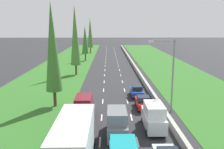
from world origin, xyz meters
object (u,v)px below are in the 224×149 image
at_px(poplar_tree_fifth, 90,33).
at_px(street_light_mast, 170,71).
at_px(blue_hatchback_right_lane, 137,91).
at_px(white_van_right_lane, 154,117).
at_px(white_box_truck_left_lane, 75,141).
at_px(grey_van_centre_lane, 117,123).
at_px(poplar_tree_fourth, 85,40).
at_px(red_hatchback_right_lane, 143,102).
at_px(poplar_tree_second, 52,47).
at_px(maroon_van_left_lane, 84,108).
at_px(poplar_tree_third, 75,36).

bearing_deg(poplar_tree_fifth, street_light_mast, -77.43).
relative_size(blue_hatchback_right_lane, poplar_tree_fifth, 0.29).
bearing_deg(poplar_tree_fifth, white_van_right_lane, -80.55).
xyz_separation_m(white_box_truck_left_lane, grey_van_centre_lane, (3.27, 5.15, -0.78)).
height_order(grey_van_centre_lane, poplar_tree_fourth, poplar_tree_fourth).
relative_size(red_hatchback_right_lane, poplar_tree_second, 0.29).
height_order(grey_van_centre_lane, poplar_tree_second, poplar_tree_second).
relative_size(maroon_van_left_lane, poplar_tree_third, 0.33).
height_order(poplar_tree_fourth, poplar_tree_fifth, poplar_tree_fifth).
height_order(maroon_van_left_lane, poplar_tree_fifth, poplar_tree_fifth).
xyz_separation_m(grey_van_centre_lane, poplar_tree_fourth, (-7.71, 50.22, 4.90)).
xyz_separation_m(blue_hatchback_right_lane, poplar_tree_fifth, (-11.14, 57.60, 6.93)).
height_order(white_van_right_lane, poplar_tree_third, poplar_tree_third).
bearing_deg(poplar_tree_fourth, white_box_truck_left_lane, -85.41).
height_order(grey_van_centre_lane, poplar_tree_third, poplar_tree_third).
height_order(blue_hatchback_right_lane, street_light_mast, street_light_mast).
relative_size(red_hatchback_right_lane, poplar_tree_fourth, 0.37).
bearing_deg(poplar_tree_fifth, maroon_van_left_lane, -86.49).
bearing_deg(poplar_tree_second, white_box_truck_left_lane, -71.79).
height_order(poplar_tree_third, poplar_tree_fourth, poplar_tree_third).
xyz_separation_m(red_hatchback_right_lane, poplar_tree_third, (-11.49, 21.73, 7.60)).
height_order(white_van_right_lane, street_light_mast, street_light_mast).
bearing_deg(blue_hatchback_right_lane, poplar_tree_third, 124.54).
xyz_separation_m(white_van_right_lane, white_box_truck_left_lane, (-7.11, -6.75, 0.78)).
bearing_deg(poplar_tree_fourth, maroon_van_left_lane, -84.87).
bearing_deg(poplar_tree_fourth, white_van_right_lane, -76.63).
bearing_deg(poplar_tree_third, white_box_truck_left_lane, -82.54).
bearing_deg(red_hatchback_right_lane, white_van_right_lane, -88.40).
relative_size(blue_hatchback_right_lane, poplar_tree_fourth, 0.37).
xyz_separation_m(white_van_right_lane, red_hatchback_right_lane, (-0.18, 6.31, -0.56)).
distance_m(poplar_tree_second, poplar_tree_third, 20.69).
height_order(white_box_truck_left_lane, grey_van_centre_lane, white_box_truck_left_lane).
bearing_deg(poplar_tree_second, poplar_tree_fifth, 89.78).
relative_size(white_van_right_lane, street_light_mast, 0.54).
bearing_deg(red_hatchback_right_lane, poplar_tree_fourth, 105.05).
distance_m(white_box_truck_left_lane, maroon_van_left_lane, 9.52).
distance_m(grey_van_centre_lane, blue_hatchback_right_lane, 13.69).
distance_m(red_hatchback_right_lane, street_light_mast, 5.48).
bearing_deg(red_hatchback_right_lane, poplar_tree_third, 117.87).
distance_m(white_van_right_lane, white_box_truck_left_lane, 9.84).
bearing_deg(poplar_tree_second, poplar_tree_fourth, 89.72).
xyz_separation_m(white_box_truck_left_lane, poplar_tree_second, (-4.64, 14.11, 5.69)).
distance_m(white_box_truck_left_lane, poplar_tree_fifth, 76.32).
distance_m(blue_hatchback_right_lane, poplar_tree_fifth, 59.07).
relative_size(white_van_right_lane, poplar_tree_second, 0.36).
distance_m(poplar_tree_second, poplar_tree_fifth, 61.88).
height_order(red_hatchback_right_lane, maroon_van_left_lane, maroon_van_left_lane).
xyz_separation_m(maroon_van_left_lane, poplar_tree_second, (-4.32, 4.63, 6.47)).
height_order(poplar_tree_fifth, street_light_mast, poplar_tree_fifth).
relative_size(white_van_right_lane, poplar_tree_fifth, 0.36).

